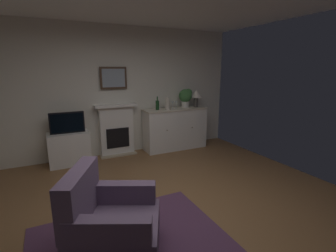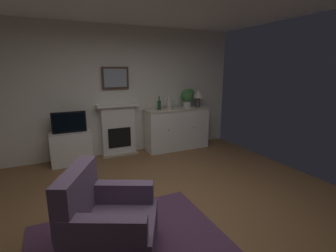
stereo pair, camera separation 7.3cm
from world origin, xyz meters
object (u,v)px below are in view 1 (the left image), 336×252
object	(u,v)px
vase_decorative	(168,103)
fireplace_unit	(117,130)
armchair	(110,223)
potted_plant_small	(186,96)
wine_bottle	(157,105)
tv_set	(67,123)
framed_picture	(114,78)
sideboard_cabinet	(175,129)
wine_glass_center	(176,103)
tv_cabinet	(70,149)
wine_glass_left	(173,103)
table_lamp	(196,95)

from	to	relation	value
vase_decorative	fireplace_unit	bearing A→B (deg)	168.37
vase_decorative	armchair	xyz separation A→B (m)	(-1.94, -2.74, -0.70)
potted_plant_small	fireplace_unit	bearing A→B (deg)	175.34
wine_bottle	armchair	distance (m)	3.36
tv_set	framed_picture	bearing A→B (deg)	13.31
vase_decorative	tv_set	size ratio (longest dim) A/B	0.45
tv_set	potted_plant_small	size ratio (longest dim) A/B	1.44
sideboard_cabinet	wine_glass_center	size ratio (longest dim) A/B	8.92
fireplace_unit	tv_set	xyz separation A→B (m)	(-0.98, -0.19, 0.29)
framed_picture	tv_set	xyz separation A→B (m)	(-0.98, -0.23, -0.80)
tv_cabinet	framed_picture	bearing A→B (deg)	12.01
wine_bottle	tv_set	world-z (taller)	wine_bottle
wine_glass_left	vase_decorative	distance (m)	0.15
tv_cabinet	tv_set	size ratio (longest dim) A/B	1.21
fireplace_unit	potted_plant_small	distance (m)	1.75
framed_picture	vase_decorative	distance (m)	1.27
table_lamp	wine_glass_left	world-z (taller)	table_lamp
fireplace_unit	table_lamp	bearing A→B (deg)	-5.42
table_lamp	tv_cabinet	bearing A→B (deg)	179.70
potted_plant_small	framed_picture	bearing A→B (deg)	173.75
fireplace_unit	wine_bottle	distance (m)	1.03
vase_decorative	wine_bottle	bearing A→B (deg)	162.50
fireplace_unit	sideboard_cabinet	bearing A→B (deg)	-7.64
framed_picture	tv_set	size ratio (longest dim) A/B	0.89
tv_set	tv_cabinet	bearing A→B (deg)	90.00
wine_glass_left	potted_plant_small	world-z (taller)	potted_plant_small
framed_picture	armchair	bearing A→B (deg)	-105.59
potted_plant_small	wine_glass_left	bearing A→B (deg)	-171.80
framed_picture	potted_plant_small	distance (m)	1.69
wine_glass_left	potted_plant_small	size ratio (longest dim) A/B	0.38
table_lamp	wine_bottle	bearing A→B (deg)	178.94
vase_decorative	potted_plant_small	xyz separation A→B (m)	(0.51, 0.10, 0.12)
sideboard_cabinet	armchair	size ratio (longest dim) A/B	1.39
fireplace_unit	wine_glass_center	xyz separation A→B (m)	(1.36, -0.15, 0.52)
wine_glass_left	tv_cabinet	distance (m)	2.35
framed_picture	wine_glass_center	bearing A→B (deg)	-8.09
sideboard_cabinet	table_lamp	xyz separation A→B (m)	(0.55, 0.00, 0.75)
wine_glass_center	tv_set	world-z (taller)	wine_glass_center
tv_cabinet	tv_set	distance (m)	0.52
wine_bottle	sideboard_cabinet	bearing A→B (deg)	-2.41
wine_glass_center	tv_cabinet	world-z (taller)	wine_glass_center
sideboard_cabinet	wine_glass_left	bearing A→B (deg)	-173.69
vase_decorative	potted_plant_small	size ratio (longest dim) A/B	0.65
wine_glass_center	framed_picture	bearing A→B (deg)	171.91
armchair	tv_cabinet	bearing A→B (deg)	92.78
table_lamp	vase_decorative	size ratio (longest dim) A/B	1.42
vase_decorative	sideboard_cabinet	bearing A→B (deg)	13.02
vase_decorative	framed_picture	bearing A→B (deg)	166.14
wine_bottle	tv_set	distance (m)	1.88
framed_picture	tv_cabinet	bearing A→B (deg)	-167.99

